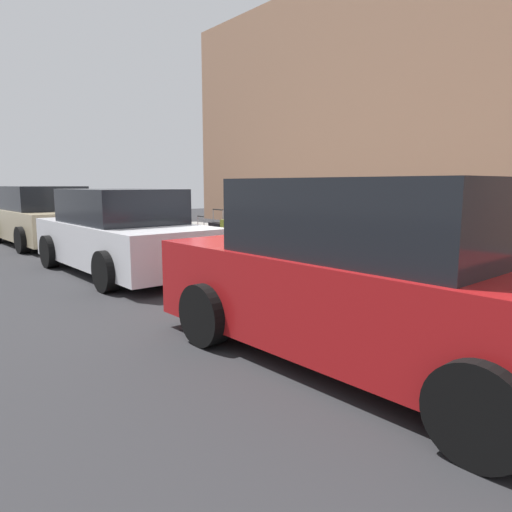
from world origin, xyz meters
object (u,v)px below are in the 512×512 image
object	(u,v)px
suitcase_red_11	(201,240)
parked_car_beige_2	(44,217)
parked_car_white_1	(121,234)
suitcase_olive_2	(390,266)
suitcase_black_3	(358,264)
suitcase_maroon_7	(265,248)
bollard_post	(171,230)
suitcase_navy_6	(285,254)
parked_car_red_0	(374,278)
suitcase_maroon_0	(458,276)
suitcase_olive_9	(231,239)
suitcase_silver_1	(417,272)
suitcase_teal_5	(307,252)
suitcase_red_4	(329,258)
suitcase_silver_8	(247,245)
parked_car_navy_3	(4,210)
fire_hydrant	(187,229)
suitcase_black_10	(218,238)

from	to	relation	value
suitcase_red_11	parked_car_beige_2	distance (m)	5.09
parked_car_white_1	suitcase_olive_2	bearing A→B (deg)	-153.27
suitcase_black_3	suitcase_maroon_7	world-z (taller)	suitcase_maroon_7
suitcase_black_3	bollard_post	world-z (taller)	suitcase_black_3
suitcase_navy_6	parked_car_red_0	xyz separation A→B (m)	(-3.54, 2.14, 0.39)
suitcase_maroon_0	suitcase_olive_9	size ratio (longest dim) A/B	0.67
suitcase_silver_1	suitcase_black_3	xyz separation A→B (m)	(1.05, -0.06, -0.04)
suitcase_teal_5	parked_car_white_1	xyz separation A→B (m)	(2.68, 2.14, 0.24)
suitcase_black_3	suitcase_red_11	distance (m)	4.32
suitcase_red_4	suitcase_silver_8	world-z (taller)	suitcase_red_4
suitcase_navy_6	parked_car_white_1	xyz separation A→B (m)	(2.14, 2.14, 0.33)
suitcase_maroon_7	parked_car_white_1	world-z (taller)	parked_car_white_1
suitcase_maroon_0	parked_car_red_0	size ratio (longest dim) A/B	0.16
suitcase_navy_6	parked_car_white_1	world-z (taller)	parked_car_white_1
suitcase_silver_8	suitcase_red_11	xyz separation A→B (m)	(1.64, 0.02, -0.06)
suitcase_silver_8	suitcase_olive_9	distance (m)	0.56
parked_car_navy_3	suitcase_black_3	bearing A→B (deg)	-171.31
suitcase_silver_8	parked_car_red_0	size ratio (longest dim) A/B	0.20
suitcase_olive_9	parked_car_white_1	size ratio (longest dim) A/B	0.24
suitcase_black_3	bollard_post	bearing A→B (deg)	1.68
parked_car_navy_3	suitcase_olive_9	bearing A→B (deg)	-168.93
suitcase_black_3	fire_hydrant	xyz separation A→B (m)	(5.00, 0.01, 0.15)
suitcase_maroon_7	suitcase_olive_9	world-z (taller)	suitcase_olive_9
parked_car_white_1	parked_car_beige_2	bearing A→B (deg)	0.00
suitcase_navy_6	parked_car_white_1	distance (m)	3.04
suitcase_teal_5	suitcase_black_10	distance (m)	2.70
suitcase_red_4	suitcase_navy_6	xyz separation A→B (m)	(1.08, -0.03, -0.06)
suitcase_maroon_0	suitcase_olive_2	xyz separation A→B (m)	(1.03, -0.03, -0.00)
suitcase_black_3	suitcase_teal_5	bearing A→B (deg)	-0.43
suitcase_maroon_7	suitcase_silver_8	distance (m)	0.51
fire_hydrant	suitcase_red_11	bearing A→B (deg)	175.55
suitcase_red_4	suitcase_navy_6	size ratio (longest dim) A/B	1.66
suitcase_red_4	bollard_post	size ratio (longest dim) A/B	1.19
parked_car_navy_3	fire_hydrant	bearing A→B (deg)	-166.67
suitcase_silver_1	suitcase_olive_9	distance (m)	4.28
suitcase_teal_5	suitcase_navy_6	world-z (taller)	suitcase_teal_5
suitcase_red_4	fire_hydrant	distance (m)	4.44
suitcase_silver_8	bollard_post	world-z (taller)	suitcase_silver_8
suitcase_olive_9	parked_car_red_0	distance (m)	5.55
suitcase_red_4	suitcase_navy_6	bearing A→B (deg)	-1.57
suitcase_silver_1	suitcase_red_4	bearing A→B (deg)	-1.35
suitcase_teal_5	suitcase_maroon_7	distance (m)	1.07
suitcase_black_3	suitcase_black_10	distance (m)	3.80
parked_car_beige_2	suitcase_silver_1	bearing A→B (deg)	-168.32
suitcase_red_4	suitcase_navy_6	distance (m)	1.08
suitcase_silver_1	suitcase_navy_6	bearing A→B (deg)	-1.44
suitcase_red_11	parked_car_navy_3	size ratio (longest dim) A/B	0.17
suitcase_maroon_0	suitcase_maroon_7	xyz separation A→B (m)	(3.73, 0.02, -0.03)
suitcase_silver_1	suitcase_maroon_7	bearing A→B (deg)	-1.01
suitcase_olive_2	parked_car_red_0	bearing A→B (deg)	122.10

